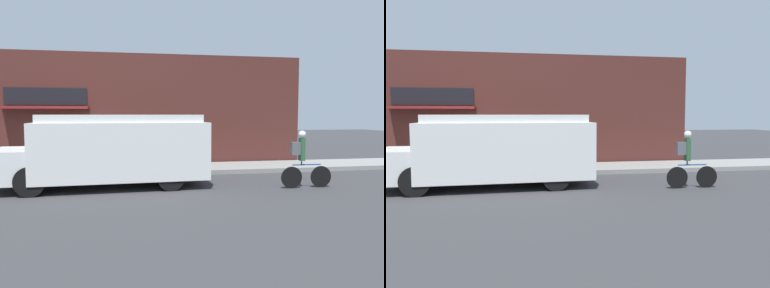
# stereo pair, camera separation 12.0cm
# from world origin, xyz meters

# --- Properties ---
(ground_plane) EXTENTS (70.00, 70.00, 0.00)m
(ground_plane) POSITION_xyz_m (0.00, 0.00, 0.00)
(ground_plane) COLOR #38383A
(sidewalk) EXTENTS (28.00, 2.21, 0.16)m
(sidewalk) POSITION_xyz_m (0.00, 1.10, 0.08)
(sidewalk) COLOR gray
(sidewalk) RESTS_ON ground_plane
(storefront) EXTENTS (17.50, 0.80, 4.46)m
(storefront) POSITION_xyz_m (-0.03, 2.34, 2.24)
(storefront) COLOR #4C231E
(storefront) RESTS_ON ground_plane
(school_bus) EXTENTS (5.94, 2.65, 2.08)m
(school_bus) POSITION_xyz_m (1.11, -1.57, 1.10)
(school_bus) COLOR white
(school_bus) RESTS_ON ground_plane
(cyclist) EXTENTS (1.51, 0.21, 1.64)m
(cyclist) POSITION_xyz_m (6.45, -2.74, 0.81)
(cyclist) COLOR black
(cyclist) RESTS_ON ground_plane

